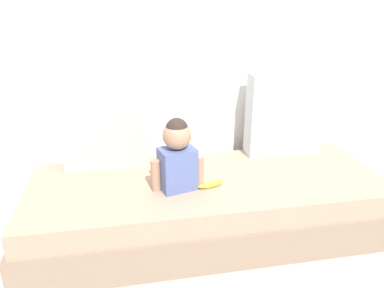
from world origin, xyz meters
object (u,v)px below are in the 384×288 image
(throw_pillow_left, at_px, (104,130))
(banana, at_px, (211,184))
(couch, at_px, (207,205))
(throw_pillow_right, at_px, (285,114))
(toddler, at_px, (177,154))

(throw_pillow_left, xyz_separation_m, banana, (0.63, -0.44, -0.24))
(couch, relative_size, banana, 13.71)
(throw_pillow_right, bearing_deg, throw_pillow_left, 180.00)
(throw_pillow_left, distance_m, throw_pillow_right, 1.28)
(couch, height_order, banana, banana)
(banana, bearing_deg, toddler, 172.60)
(toddler, xyz_separation_m, banana, (0.20, -0.03, -0.21))
(couch, xyz_separation_m, toddler, (-0.21, -0.08, 0.42))
(throw_pillow_left, bearing_deg, banana, -34.73)
(toddler, bearing_deg, couch, 21.65)
(couch, distance_m, toddler, 0.48)
(throw_pillow_left, height_order, throw_pillow_right, throw_pillow_right)
(couch, bearing_deg, throw_pillow_right, 27.23)
(couch, xyz_separation_m, throw_pillow_right, (0.64, 0.33, 0.49))
(couch, bearing_deg, throw_pillow_left, 152.77)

